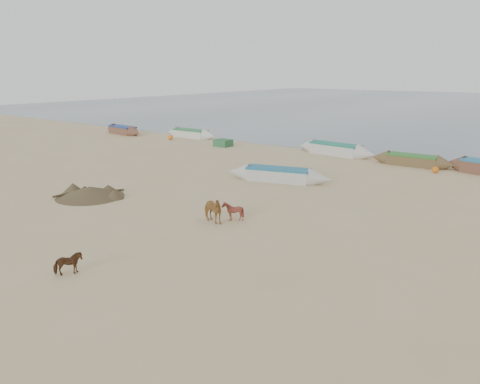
# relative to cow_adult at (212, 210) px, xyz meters

# --- Properties ---
(ground) EXTENTS (140.00, 140.00, 0.00)m
(ground) POSITION_rel_cow_adult_xyz_m (0.05, -1.98, -0.60)
(ground) COLOR tan
(ground) RESTS_ON ground
(cow_adult) EXTENTS (1.53, 0.96, 1.20)m
(cow_adult) POSITION_rel_cow_adult_xyz_m (0.00, 0.00, 0.00)
(cow_adult) COLOR olive
(cow_adult) RESTS_ON ground
(calf_front) EXTENTS (0.86, 0.78, 0.88)m
(calf_front) POSITION_rel_cow_adult_xyz_m (0.57, 0.79, -0.16)
(calf_front) COLOR maroon
(calf_front) RESTS_ON ground
(calf_right) EXTENTS (0.74, 0.84, 0.79)m
(calf_right) POSITION_rel_cow_adult_xyz_m (-0.12, -7.11, -0.21)
(calf_right) COLOR #4D2D19
(calf_right) RESTS_ON ground
(near_canoe) EXTENTS (6.64, 3.02, 0.84)m
(near_canoe) POSITION_rel_cow_adult_xyz_m (-2.02, 8.56, -0.18)
(near_canoe) COLOR beige
(near_canoe) RESTS_ON ground
(debris_pile) EXTENTS (4.80, 4.80, 0.57)m
(debris_pile) POSITION_rel_cow_adult_xyz_m (-8.05, -0.70, -0.31)
(debris_pile) COLOR brown
(debris_pile) RESTS_ON ground
(waterline_canoes) EXTENTS (60.24, 4.26, 0.93)m
(waterline_canoes) POSITION_rel_cow_adult_xyz_m (0.84, 18.32, -0.16)
(waterline_canoes) COLOR brown
(waterline_canoes) RESTS_ON ground
(beach_clutter) EXTENTS (43.54, 4.02, 0.64)m
(beach_clutter) POSITION_rel_cow_adult_xyz_m (4.53, 17.96, -0.30)
(beach_clutter) COLOR #2D643C
(beach_clutter) RESTS_ON ground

